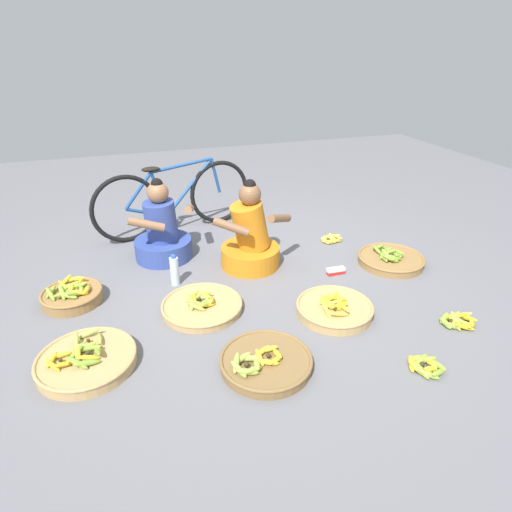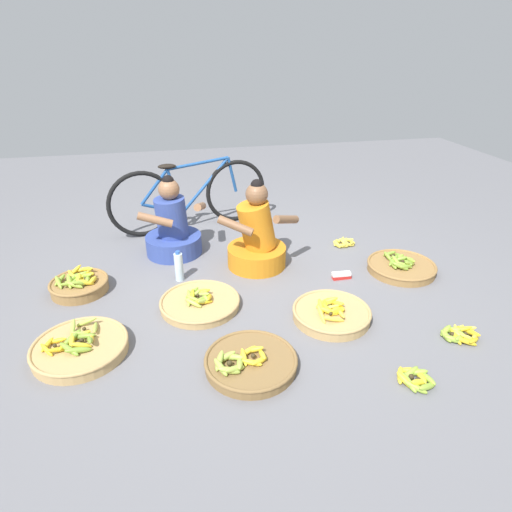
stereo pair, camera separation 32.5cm
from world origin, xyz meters
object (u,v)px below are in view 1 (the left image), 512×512
(packet_carton_stack, at_px, (336,271))
(banana_basket_front_center, at_px, (86,360))
(vendor_woman_behind, at_px, (162,234))
(banana_basket_near_bicycle, at_px, (265,362))
(loose_bananas_mid_left, at_px, (425,366))
(bicycle_leaning, at_px, (175,199))
(water_bottle, at_px, (175,271))
(vendor_woman_front, at_px, (250,240))
(banana_basket_front_right, at_px, (334,308))
(banana_basket_back_center, at_px, (72,295))
(banana_basket_back_left, at_px, (391,259))
(loose_bananas_mid_right, at_px, (331,239))
(loose_bananas_front_left, at_px, (458,321))
(banana_basket_back_right, at_px, (202,306))

(packet_carton_stack, bearing_deg, banana_basket_front_center, -164.54)
(vendor_woman_behind, distance_m, banana_basket_front_center, 1.52)
(banana_basket_near_bicycle, distance_m, loose_bananas_mid_left, 0.99)
(bicycle_leaning, distance_m, banana_basket_near_bicycle, 2.33)
(loose_bananas_mid_left, relative_size, water_bottle, 0.92)
(vendor_woman_front, height_order, banana_basket_front_right, vendor_woman_front)
(banana_basket_back_center, bearing_deg, loose_bananas_mid_left, -35.65)
(banana_basket_back_left, xyz_separation_m, banana_basket_near_bicycle, (-1.54, -0.94, -0.00))
(banana_basket_back_left, bearing_deg, banana_basket_near_bicycle, -148.59)
(packet_carton_stack, bearing_deg, loose_bananas_mid_right, 66.07)
(banana_basket_back_center, xyz_separation_m, banana_basket_near_bicycle, (1.17, -1.17, -0.02))
(bicycle_leaning, relative_size, loose_bananas_front_left, 5.95)
(banana_basket_front_right, relative_size, packet_carton_stack, 3.41)
(banana_basket_back_center, height_order, water_bottle, water_bottle)
(vendor_woman_front, distance_m, banana_basket_front_right, 1.01)
(vendor_woman_behind, distance_m, loose_bananas_mid_left, 2.45)
(vendor_woman_front, distance_m, banana_basket_back_center, 1.51)
(banana_basket_back_left, distance_m, banana_basket_front_center, 2.65)
(banana_basket_front_right, height_order, loose_bananas_mid_left, banana_basket_front_right)
(banana_basket_back_right, xyz_separation_m, packet_carton_stack, (1.22, 0.18, -0.01))
(vendor_woman_behind, height_order, water_bottle, vendor_woman_behind)
(banana_basket_back_left, bearing_deg, bicycle_leaning, 141.63)
(vendor_woman_front, xyz_separation_m, water_bottle, (-0.69, -0.12, -0.13))
(banana_basket_back_left, height_order, water_bottle, water_bottle)
(banana_basket_front_right, relative_size, loose_bananas_front_left, 2.02)
(loose_bananas_mid_right, bearing_deg, banana_basket_back_center, -171.22)
(banana_basket_front_right, distance_m, loose_bananas_mid_left, 0.76)
(water_bottle, bearing_deg, vendor_woman_front, 10.03)
(banana_basket_front_right, distance_m, packet_carton_stack, 0.61)
(bicycle_leaning, bearing_deg, banana_basket_back_center, -131.28)
(banana_basket_back_right, height_order, water_bottle, water_bottle)
(loose_bananas_front_left, relative_size, water_bottle, 1.04)
(banana_basket_near_bicycle, xyz_separation_m, packet_carton_stack, (0.98, 0.92, -0.01))
(vendor_woman_behind, height_order, banana_basket_back_left, vendor_woman_behind)
(banana_basket_front_center, relative_size, loose_bananas_mid_left, 2.48)
(banana_basket_back_left, bearing_deg, banana_basket_back_right, -173.65)
(loose_bananas_front_left, bearing_deg, bicycle_leaning, 125.25)
(banana_basket_back_left, distance_m, banana_basket_near_bicycle, 1.80)
(banana_basket_back_left, relative_size, banana_basket_front_center, 0.96)
(banana_basket_front_right, xyz_separation_m, loose_bananas_mid_right, (0.57, 1.16, -0.02))
(vendor_woman_behind, relative_size, loose_bananas_front_left, 2.70)
(banana_basket_front_center, relative_size, loose_bananas_front_left, 2.18)
(banana_basket_back_center, bearing_deg, loose_bananas_mid_right, 8.78)
(bicycle_leaning, relative_size, banana_basket_front_right, 2.94)
(banana_basket_near_bicycle, bearing_deg, loose_bananas_mid_right, 50.92)
(banana_basket_front_right, distance_m, banana_basket_front_center, 1.73)
(banana_basket_back_left, relative_size, packet_carton_stack, 3.53)
(banana_basket_back_center, bearing_deg, bicycle_leaning, 48.72)
(bicycle_leaning, height_order, banana_basket_front_right, bicycle_leaning)
(bicycle_leaning, xyz_separation_m, banana_basket_near_bicycle, (0.18, -2.30, -0.32))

